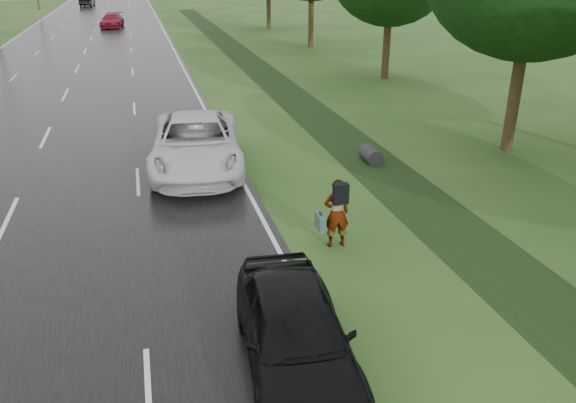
% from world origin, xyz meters
% --- Properties ---
extents(road, '(14.00, 180.00, 0.04)m').
position_xyz_m(road, '(0.00, 45.00, 0.02)').
color(road, black).
rests_on(road, ground).
extents(edge_stripe_east, '(0.12, 180.00, 0.01)m').
position_xyz_m(edge_stripe_east, '(6.75, 45.00, 0.04)').
color(edge_stripe_east, silver).
rests_on(edge_stripe_east, road).
extents(edge_stripe_west, '(0.12, 180.00, 0.01)m').
position_xyz_m(edge_stripe_west, '(-6.75, 45.00, 0.04)').
color(edge_stripe_west, silver).
rests_on(edge_stripe_west, road).
extents(center_line, '(0.12, 180.00, 0.01)m').
position_xyz_m(center_line, '(0.00, 45.00, 0.04)').
color(center_line, silver).
rests_on(center_line, road).
extents(drainage_ditch, '(2.20, 120.00, 0.56)m').
position_xyz_m(drainage_ditch, '(11.50, 18.71, 0.04)').
color(drainage_ditch, black).
rests_on(drainage_ditch, ground).
extents(pedestrian, '(0.79, 0.72, 1.76)m').
position_xyz_m(pedestrian, '(8.18, 4.28, 0.91)').
color(pedestrian, '#A5998C').
rests_on(pedestrian, ground).
extents(white_pickup, '(3.59, 6.61, 1.76)m').
position_xyz_m(white_pickup, '(5.50, 10.76, 0.92)').
color(white_pickup, silver).
rests_on(white_pickup, road).
extents(dark_sedan, '(2.13, 4.57, 1.51)m').
position_xyz_m(dark_sedan, '(6.00, 0.08, 0.80)').
color(dark_sedan, black).
rests_on(dark_sedan, road).
extents(far_car_red, '(2.65, 5.07, 1.40)m').
position_xyz_m(far_car_red, '(1.69, 57.28, 0.74)').
color(far_car_red, maroon).
rests_on(far_car_red, road).
extents(far_car_dark, '(2.21, 5.23, 1.68)m').
position_xyz_m(far_car_dark, '(-2.77, 90.11, 0.88)').
color(far_car_dark, black).
rests_on(far_car_dark, road).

